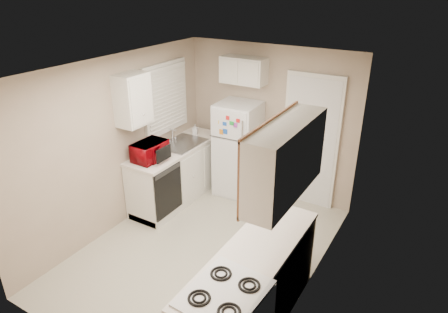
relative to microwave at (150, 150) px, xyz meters
The scene contains 18 objects.
floor 1.58m from the microwave, 16.49° to the right, with size 3.80×3.80×0.00m, color beige.
ceiling 1.79m from the microwave, 16.49° to the right, with size 3.80×3.80×0.00m, color white.
wall_left 0.46m from the microwave, 129.37° to the right, with size 3.80×3.80×0.00m, color tan.
wall_right 2.55m from the microwave, ahead, with size 3.80×3.80×0.00m, color tan.
wall_back 1.94m from the microwave, 54.28° to the left, with size 2.80×2.80×0.00m, color tan.
wall_front 2.51m from the microwave, 63.24° to the right, with size 2.80×2.80×0.00m, color tan.
left_counter 0.83m from the microwave, 87.33° to the left, with size 0.60×1.80×0.90m, color silver.
dishwasher 0.64m from the microwave, ahead, with size 0.03×0.58×0.72m, color black.
sink 0.74m from the microwave, 87.89° to the left, with size 0.54×0.74×0.16m, color gray.
microwave is the anchor object (origin of this frame).
soap_bottle 1.16m from the microwave, 91.16° to the left, with size 0.08×0.08×0.17m, color silver.
window_blinds 0.93m from the microwave, 108.05° to the left, with size 0.10×0.98×1.08m, color silver.
upper_cabinet_left 0.77m from the microwave, 137.47° to the right, with size 0.30×0.45×0.70m, color silver.
refrigerator 1.47m from the microwave, 58.99° to the left, with size 0.63×0.61×1.53m, color silver.
cabinet_over_fridge 1.85m from the microwave, 62.85° to the left, with size 0.70×0.30×0.40m, color silver.
interior_door 2.38m from the microwave, 39.89° to the left, with size 0.86×0.06×2.08m, color silver.
right_counter 2.57m from the microwave, 26.98° to the right, with size 0.60×2.00×0.90m, color silver.
upper_cabinet_right 2.63m from the microwave, 19.32° to the right, with size 0.30×1.20×0.70m, color silver.
Camera 1 is at (2.44, -3.57, 3.31)m, focal length 32.00 mm.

